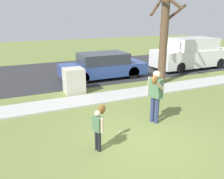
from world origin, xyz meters
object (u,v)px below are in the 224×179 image
Objects in this scene: utility_cabinet at (74,81)px; parked_wagon_blue at (103,66)px; person_child at (99,123)px; baseball at (120,132)px; person_adult at (155,92)px; street_tree_near at (165,29)px; parked_van_white at (191,54)px.

parked_wagon_blue reaches higher than utility_cabinet.
parked_wagon_blue reaches higher than person_child.
baseball is 6.26m from parked_wagon_blue.
baseball is 0.07× the size of utility_cabinet.
person_adult reaches higher than person_child.
person_adult is at bearing -128.36° from street_tree_near.
person_adult is at bearing 8.34° from baseball.
utility_cabinet is at bearing 176.12° from street_tree_near.
baseball is 0.01× the size of street_tree_near.
parked_van_white is (5.99, -0.01, 0.24)m from parked_wagon_blue.
parked_wagon_blue is (2.75, 6.47, -0.06)m from person_child.
person_adult is 5.80m from parked_wagon_blue.
street_tree_near is at bearing -148.35° from person_adult.
person_child is 7.03m from parked_wagon_blue.
baseball is 4.17m from utility_cabinet.
parked_van_white is (7.88, 5.93, 0.87)m from baseball.
utility_cabinet is at bearing -139.23° from parked_wagon_blue.
person_adult is 0.33× the size of parked_van_white.
parked_van_white is (3.73, 2.09, -1.74)m from street_tree_near.
utility_cabinet is 0.24× the size of parked_wagon_blue.
person_child is at bearing -98.02° from utility_cabinet.
parked_van_white is at bearing 16.47° from person_child.
person_child is (-2.13, -0.72, -0.31)m from person_adult.
person_adult is 2.27m from person_child.
person_child is 4.71m from utility_cabinet.
street_tree_near is (4.15, 3.84, 2.60)m from baseball.
street_tree_near is at bearing 42.71° from baseball.
street_tree_near is (5.02, 4.37, 1.92)m from person_child.
baseball is at bearing -137.29° from street_tree_near.
person_adult is 8.76m from parked_van_white.
person_adult reaches higher than utility_cabinet.
parked_wagon_blue is 6.00m from parked_van_white.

